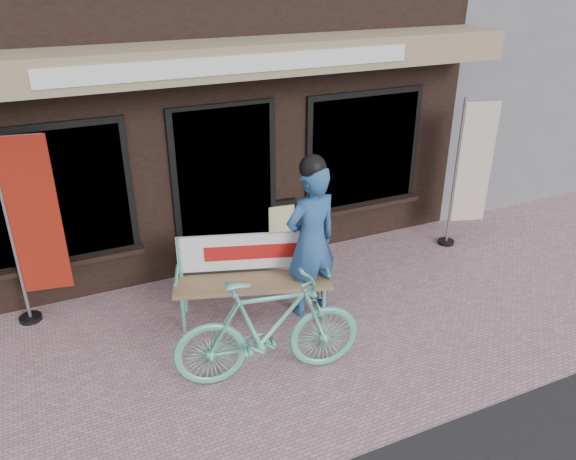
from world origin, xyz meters
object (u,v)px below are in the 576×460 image
menu_stand (281,228)px  bicycle (268,329)px  bench (252,270)px  person (311,238)px  nobori_red (32,227)px  nobori_cream (470,171)px

menu_stand → bicycle: bearing=-108.4°
menu_stand → bench: bearing=-119.0°
person → nobori_red: nobori_red is taller
bench → bicycle: 1.13m
nobori_cream → bench: bearing=-156.8°
person → bench: bearing=150.4°
bicycle → nobori_red: bearing=54.5°
bicycle → nobori_red: (-1.90, 1.95, 0.60)m
bench → nobori_red: bearing=176.0°
bench → menu_stand: bench is taller
bench → bicycle: bicycle is taller
bench → bicycle: bearing=-85.7°
nobori_red → menu_stand: 3.10m
person → nobori_red: 2.99m
nobori_red → bench: bearing=-12.7°
nobori_cream → bicycle: bearing=-141.2°
bench → menu_stand: 1.41m
bench → nobori_red: 2.39m
person → menu_stand: size_ratio=2.27×
bicycle → nobori_cream: (3.64, 1.52, 0.55)m
bench → bicycle: size_ratio=0.99×
bicycle → menu_stand: bearing=-16.2°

